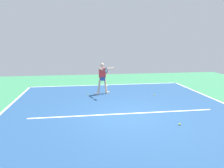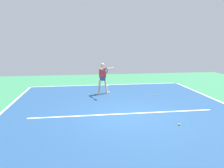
{
  "view_description": "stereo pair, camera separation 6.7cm",
  "coord_description": "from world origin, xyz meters",
  "px_view_note": "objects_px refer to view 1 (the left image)",
  "views": [
    {
      "loc": [
        1.69,
        7.71,
        2.81
      ],
      "look_at": [
        0.26,
        -1.87,
        0.9
      ],
      "focal_mm": 34.11,
      "sensor_mm": 36.0,
      "label": 1
    },
    {
      "loc": [
        1.62,
        7.72,
        2.81
      ],
      "look_at": [
        0.26,
        -1.87,
        0.9
      ],
      "focal_mm": 34.11,
      "sensor_mm": 36.0,
      "label": 2
    }
  ],
  "objects_px": {
    "tennis_ball_near_player": "(88,94)",
    "tennis_ball_by_baseline": "(154,95)",
    "tennis_player": "(103,76)",
    "tennis_ball_far_corner": "(180,124)"
  },
  "relations": [
    {
      "from": "tennis_ball_by_baseline",
      "to": "tennis_player",
      "type": "bearing_deg",
      "value": -17.35
    },
    {
      "from": "tennis_ball_near_player",
      "to": "tennis_ball_by_baseline",
      "type": "height_order",
      "value": "same"
    },
    {
      "from": "tennis_player",
      "to": "tennis_ball_far_corner",
      "type": "xyz_separation_m",
      "value": [
        -2.13,
        4.93,
        -0.94
      ]
    },
    {
      "from": "tennis_player",
      "to": "tennis_ball_near_player",
      "type": "distance_m",
      "value": 1.26
    },
    {
      "from": "tennis_ball_near_player",
      "to": "tennis_player",
      "type": "bearing_deg",
      "value": -170.67
    },
    {
      "from": "tennis_player",
      "to": "tennis_ball_by_baseline",
      "type": "bearing_deg",
      "value": 144.73
    },
    {
      "from": "tennis_ball_near_player",
      "to": "tennis_ball_by_baseline",
      "type": "xyz_separation_m",
      "value": [
        -3.5,
        0.7,
        0.0
      ]
    },
    {
      "from": "tennis_player",
      "to": "tennis_ball_near_player",
      "type": "relative_size",
      "value": 25.98
    },
    {
      "from": "tennis_ball_near_player",
      "to": "tennis_ball_far_corner",
      "type": "bearing_deg",
      "value": 121.75
    },
    {
      "from": "tennis_ball_near_player",
      "to": "tennis_ball_by_baseline",
      "type": "bearing_deg",
      "value": 168.72
    }
  ]
}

